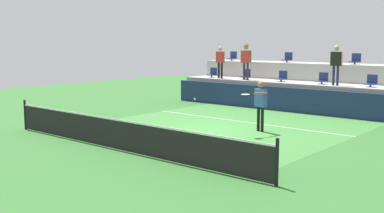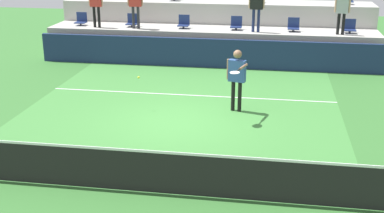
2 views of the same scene
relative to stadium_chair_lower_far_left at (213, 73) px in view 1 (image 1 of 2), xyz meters
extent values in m
plane|color=#336B2D|center=(5.35, -7.23, -1.46)|extent=(40.00, 40.00, 0.00)
cube|color=#3D7F38|center=(5.35, -6.23, -1.46)|extent=(9.00, 10.00, 0.01)
cube|color=white|center=(5.35, -4.83, -1.46)|extent=(9.00, 0.06, 0.00)
cylinder|color=black|center=(0.15, -11.23, -0.93)|extent=(0.08, 0.08, 1.07)
cylinder|color=black|center=(10.55, -11.23, -0.93)|extent=(0.08, 0.08, 1.07)
cube|color=black|center=(5.35, -11.23, -1.01)|extent=(10.40, 0.01, 0.87)
cube|color=white|center=(5.35, -11.23, -0.57)|extent=(10.40, 0.02, 0.05)
cube|color=navy|center=(5.35, -1.23, -0.91)|extent=(13.00, 0.16, 1.10)
cube|color=#ADAAA3|center=(5.35, 0.07, -0.84)|extent=(13.00, 1.80, 1.25)
cube|color=#ADAAA3|center=(5.35, 1.87, -0.41)|extent=(13.00, 1.80, 2.10)
cylinder|color=#2D2D33|center=(0.00, -0.08, -0.16)|extent=(0.08, 0.08, 0.10)
cube|color=navy|center=(0.00, -0.08, -0.09)|extent=(0.44, 0.40, 0.04)
cube|color=navy|center=(0.00, 0.10, 0.12)|extent=(0.44, 0.04, 0.38)
cylinder|color=#2D2D33|center=(2.17, -0.08, -0.16)|extent=(0.08, 0.08, 0.10)
cube|color=navy|center=(2.17, -0.08, -0.09)|extent=(0.44, 0.40, 0.04)
cube|color=navy|center=(2.17, 0.10, 0.12)|extent=(0.44, 0.04, 0.38)
cylinder|color=#2D2D33|center=(4.28, -0.08, -0.16)|extent=(0.08, 0.08, 0.10)
cube|color=navy|center=(4.28, -0.08, -0.09)|extent=(0.44, 0.40, 0.04)
cube|color=navy|center=(4.28, 0.10, 0.12)|extent=(0.44, 0.04, 0.38)
cylinder|color=#2D2D33|center=(6.37, -0.08, -0.16)|extent=(0.08, 0.08, 0.10)
cube|color=navy|center=(6.37, -0.08, -0.09)|extent=(0.44, 0.40, 0.04)
cube|color=navy|center=(6.37, 0.10, 0.12)|extent=(0.44, 0.04, 0.38)
cylinder|color=#2D2D33|center=(8.58, -0.08, -0.16)|extent=(0.08, 0.08, 0.10)
cube|color=navy|center=(8.58, -0.08, -0.09)|extent=(0.44, 0.40, 0.04)
cube|color=navy|center=(8.58, 0.10, 0.12)|extent=(0.44, 0.04, 0.38)
cylinder|color=#2D2D33|center=(0.04, 1.72, 0.69)|extent=(0.08, 0.08, 0.10)
cube|color=navy|center=(0.04, 1.72, 0.76)|extent=(0.44, 0.40, 0.04)
cube|color=navy|center=(0.04, 1.90, 0.97)|extent=(0.44, 0.04, 0.38)
cylinder|color=#2D2D33|center=(3.57, 1.72, 0.69)|extent=(0.08, 0.08, 0.10)
cube|color=navy|center=(3.57, 1.72, 0.76)|extent=(0.44, 0.40, 0.04)
cube|color=navy|center=(3.57, 1.90, 0.97)|extent=(0.44, 0.04, 0.38)
cylinder|color=#2D2D33|center=(7.15, 1.72, 0.69)|extent=(0.08, 0.08, 0.10)
cube|color=navy|center=(7.15, 1.72, 0.76)|extent=(0.44, 0.40, 0.04)
cube|color=navy|center=(7.15, 1.90, 0.97)|extent=(0.44, 0.04, 0.38)
cylinder|color=black|center=(6.79, -6.05, -1.02)|extent=(0.14, 0.14, 0.88)
cylinder|color=black|center=(6.99, -6.10, -1.02)|extent=(0.14, 0.14, 0.88)
cube|color=#2D4C8C|center=(6.89, -6.07, -0.27)|extent=(0.51, 0.30, 0.62)
sphere|color=#846047|center=(6.89, -6.07, 0.21)|extent=(0.29, 0.29, 0.24)
cylinder|color=#846047|center=(6.63, -6.00, -0.25)|extent=(0.09, 0.09, 0.59)
cylinder|color=#846047|center=(7.08, -6.42, -0.06)|extent=(0.22, 0.56, 0.07)
cylinder|color=black|center=(6.97, -6.78, -0.06)|extent=(0.11, 0.26, 0.04)
ellipsoid|color=silver|center=(6.90, -7.05, -0.06)|extent=(0.34, 0.38, 0.03)
cylinder|color=black|center=(0.72, -0.39, 0.20)|extent=(0.11, 0.11, 0.82)
cylinder|color=black|center=(0.91, -0.38, 0.20)|extent=(0.11, 0.11, 0.82)
cube|color=red|center=(0.81, -0.38, 0.90)|extent=(0.45, 0.20, 0.58)
sphere|color=tan|center=(0.81, -0.38, 1.35)|extent=(0.23, 0.23, 0.22)
cylinder|color=tan|center=(0.55, -0.39, 0.92)|extent=(0.07, 0.07, 0.55)
cylinder|color=tan|center=(1.07, -0.37, 0.92)|extent=(0.07, 0.07, 0.55)
cylinder|color=#2D2D33|center=(2.33, -0.40, 0.22)|extent=(0.12, 0.12, 0.86)
cylinder|color=#2D2D33|center=(2.52, -0.37, 0.22)|extent=(0.12, 0.12, 0.86)
cube|color=red|center=(2.43, -0.38, 0.96)|extent=(0.49, 0.24, 0.61)
sphere|color=#A87A5B|center=(2.43, -0.38, 1.43)|extent=(0.26, 0.26, 0.23)
cylinder|color=#A87A5B|center=(2.16, -0.42, 0.97)|extent=(0.08, 0.08, 0.58)
cylinder|color=#A87A5B|center=(2.69, -0.35, 0.97)|extent=(0.08, 0.08, 0.58)
cylinder|color=tan|center=(2.43, -0.38, 1.51)|extent=(0.48, 0.48, 0.01)
cylinder|color=tan|center=(2.43, -0.38, 1.55)|extent=(0.28, 0.28, 0.09)
cylinder|color=navy|center=(7.05, -0.37, 0.22)|extent=(0.12, 0.12, 0.86)
cylinder|color=navy|center=(7.25, -0.39, 0.22)|extent=(0.12, 0.12, 0.86)
cube|color=black|center=(7.15, -0.38, 0.95)|extent=(0.48, 0.23, 0.61)
sphere|color=tan|center=(7.15, -0.38, 1.42)|extent=(0.26, 0.26, 0.23)
cylinder|color=tan|center=(6.88, -0.36, 0.97)|extent=(0.08, 0.08, 0.58)
cylinder|color=tan|center=(7.41, -0.41, 0.97)|extent=(0.08, 0.08, 0.58)
sphere|color=#CCE033|center=(4.11, -6.38, -0.50)|extent=(0.07, 0.07, 0.07)
camera|label=1|loc=(15.52, -19.91, 1.66)|focal=43.32mm
camera|label=2|loc=(7.87, -19.95, 3.41)|focal=47.74mm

